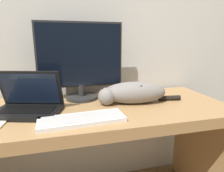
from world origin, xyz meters
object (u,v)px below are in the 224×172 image
(monitor, at_px, (81,61))
(laptop, at_px, (28,104))
(cat, at_px, (132,92))
(external_keyboard, at_px, (82,119))

(monitor, relative_size, laptop, 1.40)
(cat, bearing_deg, laptop, -170.67)
(monitor, xyz_separation_m, cat, (0.29, -0.17, -0.18))
(external_keyboard, distance_m, cat, 0.38)
(external_keyboard, bearing_deg, laptop, 141.44)
(laptop, bearing_deg, monitor, 47.61)
(monitor, xyz_separation_m, laptop, (-0.30, -0.19, -0.20))
(laptop, relative_size, external_keyboard, 0.94)
(laptop, relative_size, cat, 0.72)
(external_keyboard, xyz_separation_m, cat, (0.32, 0.20, 0.06))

